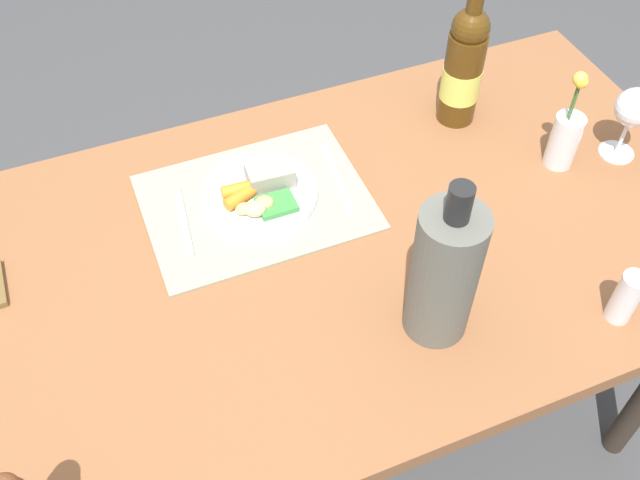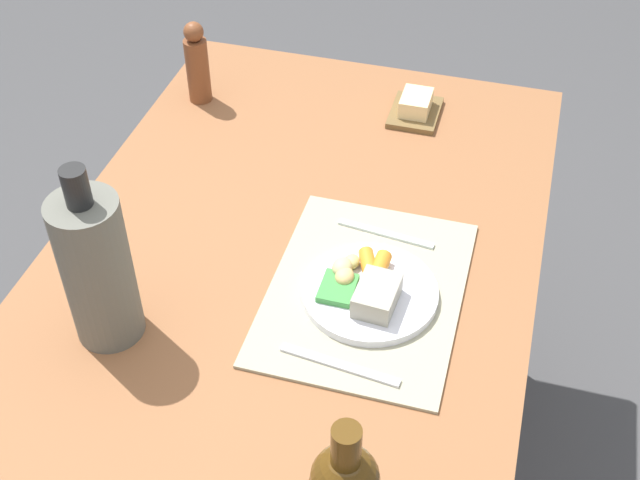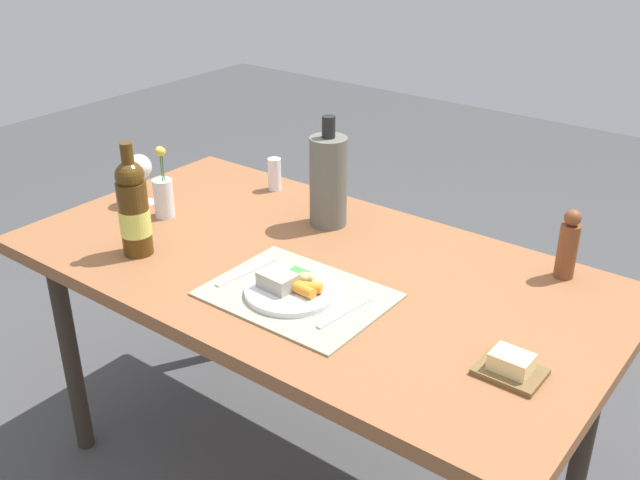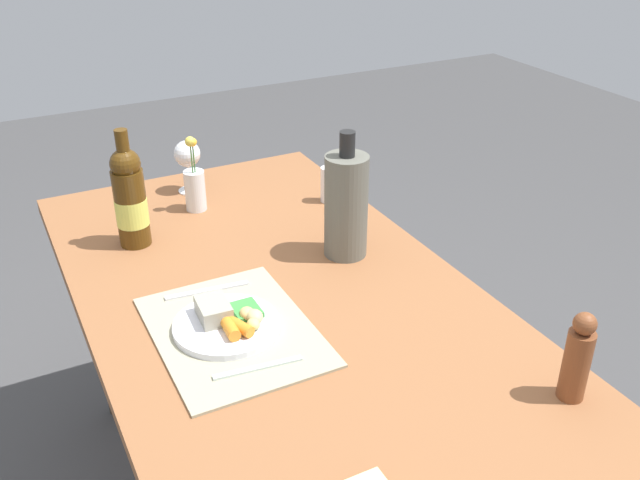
{
  "view_description": "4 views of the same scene",
  "coord_description": "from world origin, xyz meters",
  "px_view_note": "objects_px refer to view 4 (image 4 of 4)",
  "views": [
    {
      "loc": [
        0.32,
        0.77,
        1.75
      ],
      "look_at": [
        0.04,
        0.08,
        0.87
      ],
      "focal_mm": 40.33,
      "sensor_mm": 36.0,
      "label": 1
    },
    {
      "loc": [
        -0.86,
        -0.33,
        1.75
      ],
      "look_at": [
        0.07,
        -0.07,
        0.86
      ],
      "focal_mm": 46.9,
      "sensor_mm": 36.0,
      "label": 2
    },
    {
      "loc": [
        1.03,
        -1.3,
        1.64
      ],
      "look_at": [
        0.07,
        -0.04,
        0.85
      ],
      "focal_mm": 41.01,
      "sensor_mm": 36.0,
      "label": 3
    },
    {
      "loc": [
        1.22,
        -0.53,
        1.61
      ],
      "look_at": [
        -0.0,
        0.1,
        0.87
      ],
      "focal_mm": 39.42,
      "sensor_mm": 36.0,
      "label": 4
    }
  ],
  "objects_px": {
    "dinner_plate": "(227,321)",
    "wine_glass": "(187,155)",
    "cooler_bottle": "(346,205)",
    "flower_vase": "(195,186)",
    "fork": "(207,290)",
    "pepper_mill": "(577,358)",
    "salt_shaker": "(328,184)",
    "knife": "(258,368)",
    "wine_bottle": "(130,198)",
    "dining_table": "(282,322)"
  },
  "relations": [
    {
      "from": "flower_vase",
      "to": "knife",
      "type": "bearing_deg",
      "value": -9.36
    },
    {
      "from": "fork",
      "to": "cooler_bottle",
      "type": "xyz_separation_m",
      "value": [
        -0.02,
        0.37,
        0.12
      ]
    },
    {
      "from": "knife",
      "to": "wine_bottle",
      "type": "bearing_deg",
      "value": -165.94
    },
    {
      "from": "fork",
      "to": "pepper_mill",
      "type": "distance_m",
      "value": 0.79
    },
    {
      "from": "dinner_plate",
      "to": "wine_glass",
      "type": "relative_size",
      "value": 1.43
    },
    {
      "from": "knife",
      "to": "cooler_bottle",
      "type": "relative_size",
      "value": 0.55
    },
    {
      "from": "pepper_mill",
      "to": "cooler_bottle",
      "type": "xyz_separation_m",
      "value": [
        -0.65,
        -0.11,
        0.05
      ]
    },
    {
      "from": "knife",
      "to": "wine_bottle",
      "type": "height_order",
      "value": "wine_bottle"
    },
    {
      "from": "wine_bottle",
      "to": "knife",
      "type": "bearing_deg",
      "value": 7.4
    },
    {
      "from": "dinner_plate",
      "to": "salt_shaker",
      "type": "xyz_separation_m",
      "value": [
        -0.46,
        0.48,
        0.03
      ]
    },
    {
      "from": "cooler_bottle",
      "to": "salt_shaker",
      "type": "bearing_deg",
      "value": 160.43
    },
    {
      "from": "wine_bottle",
      "to": "flower_vase",
      "type": "relative_size",
      "value": 1.4
    },
    {
      "from": "pepper_mill",
      "to": "salt_shaker",
      "type": "bearing_deg",
      "value": -179.67
    },
    {
      "from": "knife",
      "to": "flower_vase",
      "type": "distance_m",
      "value": 0.75
    },
    {
      "from": "fork",
      "to": "wine_glass",
      "type": "xyz_separation_m",
      "value": [
        -0.56,
        0.14,
        0.1
      ]
    },
    {
      "from": "dining_table",
      "to": "cooler_bottle",
      "type": "bearing_deg",
      "value": 115.49
    },
    {
      "from": "salt_shaker",
      "to": "wine_bottle",
      "type": "height_order",
      "value": "wine_bottle"
    },
    {
      "from": "salt_shaker",
      "to": "cooler_bottle",
      "type": "relative_size",
      "value": 0.33
    },
    {
      "from": "fork",
      "to": "pepper_mill",
      "type": "xyz_separation_m",
      "value": [
        0.63,
        0.48,
        0.08
      ]
    },
    {
      "from": "salt_shaker",
      "to": "pepper_mill",
      "type": "height_order",
      "value": "pepper_mill"
    },
    {
      "from": "salt_shaker",
      "to": "flower_vase",
      "type": "xyz_separation_m",
      "value": [
        -0.12,
        -0.35,
        0.02
      ]
    },
    {
      "from": "wine_glass",
      "to": "salt_shaker",
      "type": "bearing_deg",
      "value": 53.11
    },
    {
      "from": "salt_shaker",
      "to": "wine_bottle",
      "type": "xyz_separation_m",
      "value": [
        0.0,
        -0.55,
        0.08
      ]
    },
    {
      "from": "wine_bottle",
      "to": "flower_vase",
      "type": "distance_m",
      "value": 0.24
    },
    {
      "from": "fork",
      "to": "flower_vase",
      "type": "distance_m",
      "value": 0.45
    },
    {
      "from": "dining_table",
      "to": "dinner_plate",
      "type": "distance_m",
      "value": 0.19
    },
    {
      "from": "salt_shaker",
      "to": "pepper_mill",
      "type": "bearing_deg",
      "value": 0.33
    },
    {
      "from": "wine_bottle",
      "to": "wine_glass",
      "type": "bearing_deg",
      "value": 137.94
    },
    {
      "from": "dining_table",
      "to": "cooler_bottle",
      "type": "relative_size",
      "value": 4.92
    },
    {
      "from": "salt_shaker",
      "to": "dining_table",
      "type": "bearing_deg",
      "value": -39.41
    },
    {
      "from": "dining_table",
      "to": "salt_shaker",
      "type": "distance_m",
      "value": 0.53
    },
    {
      "from": "dinner_plate",
      "to": "pepper_mill",
      "type": "height_order",
      "value": "pepper_mill"
    },
    {
      "from": "pepper_mill",
      "to": "flower_vase",
      "type": "relative_size",
      "value": 0.83
    },
    {
      "from": "knife",
      "to": "dining_table",
      "type": "bearing_deg",
      "value": 152.66
    },
    {
      "from": "fork",
      "to": "wine_bottle",
      "type": "height_order",
      "value": "wine_bottle"
    },
    {
      "from": "wine_bottle",
      "to": "fork",
      "type": "bearing_deg",
      "value": 15.15
    },
    {
      "from": "knife",
      "to": "salt_shaker",
      "type": "bearing_deg",
      "value": 149.11
    },
    {
      "from": "dining_table",
      "to": "wine_bottle",
      "type": "xyz_separation_m",
      "value": [
        -0.39,
        -0.23,
        0.2
      ]
    },
    {
      "from": "cooler_bottle",
      "to": "flower_vase",
      "type": "distance_m",
      "value": 0.48
    },
    {
      "from": "dinner_plate",
      "to": "wine_glass",
      "type": "distance_m",
      "value": 0.73
    },
    {
      "from": "dinner_plate",
      "to": "cooler_bottle",
      "type": "xyz_separation_m",
      "value": [
        -0.17,
        0.37,
        0.11
      ]
    },
    {
      "from": "knife",
      "to": "pepper_mill",
      "type": "bearing_deg",
      "value": 62.55
    },
    {
      "from": "dining_table",
      "to": "flower_vase",
      "type": "height_order",
      "value": "flower_vase"
    },
    {
      "from": "fork",
      "to": "wine_glass",
      "type": "height_order",
      "value": "wine_glass"
    },
    {
      "from": "cooler_bottle",
      "to": "flower_vase",
      "type": "relative_size",
      "value": 1.46
    },
    {
      "from": "cooler_bottle",
      "to": "flower_vase",
      "type": "bearing_deg",
      "value": -148.64
    },
    {
      "from": "knife",
      "to": "pepper_mill",
      "type": "height_order",
      "value": "pepper_mill"
    },
    {
      "from": "wine_bottle",
      "to": "dinner_plate",
      "type": "bearing_deg",
      "value": 9.31
    },
    {
      "from": "knife",
      "to": "flower_vase",
      "type": "bearing_deg",
      "value": 177.3
    },
    {
      "from": "fork",
      "to": "pepper_mill",
      "type": "bearing_deg",
      "value": 43.22
    }
  ]
}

